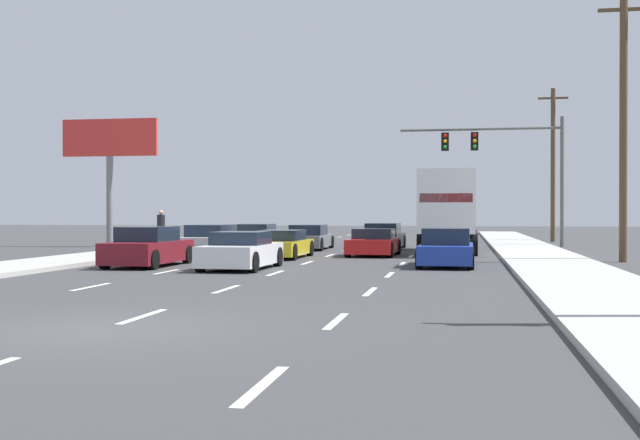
{
  "coord_description": "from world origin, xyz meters",
  "views": [
    {
      "loc": [
        5.45,
        -11.57,
        1.81
      ],
      "look_at": [
        0.13,
        18.4,
        1.52
      ],
      "focal_mm": 44.89,
      "sensor_mm": 36.0,
      "label": 1
    }
  ],
  "objects": [
    {
      "name": "ground_plane",
      "position": [
        0.0,
        25.0,
        0.0
      ],
      "size": [
        140.0,
        140.0,
        0.0
      ],
      "primitive_type": "plane",
      "color": "#3D3D3F"
    },
    {
      "name": "sidewalk_right",
      "position": [
        8.5,
        20.0,
        0.07
      ],
      "size": [
        3.11,
        80.0,
        0.14
      ],
      "primitive_type": "cube",
      "color": "#B2AFA8",
      "rests_on": "ground_plane"
    },
    {
      "name": "sidewalk_left",
      "position": [
        -8.5,
        20.0,
        0.07
      ],
      "size": [
        3.11,
        80.0,
        0.14
      ],
      "primitive_type": "cube",
      "color": "#B2AFA8",
      "rests_on": "ground_plane"
    },
    {
      "name": "lane_markings",
      "position": [
        -0.0,
        21.52,
        0.0
      ],
      "size": [
        6.94,
        62.0,
        0.01
      ],
      "color": "silver",
      "rests_on": "ground_plane"
    },
    {
      "name": "car_tan",
      "position": [
        -4.95,
        28.35,
        0.57
      ],
      "size": [
        1.9,
        4.53,
        1.21
      ],
      "color": "tan",
      "rests_on": "ground_plane"
    },
    {
      "name": "car_silver",
      "position": [
        -5.15,
        21.55,
        0.6
      ],
      "size": [
        1.93,
        4.7,
        1.28
      ],
      "color": "#B7BABF",
      "rests_on": "ground_plane"
    },
    {
      "name": "car_maroon",
      "position": [
        -4.92,
        13.83,
        0.61
      ],
      "size": [
        1.84,
        4.29,
        1.33
      ],
      "color": "maroon",
      "rests_on": "ground_plane"
    },
    {
      "name": "car_gray",
      "position": [
        -1.87,
        26.71,
        0.56
      ],
      "size": [
        1.88,
        4.49,
        1.21
      ],
      "color": "slate",
      "rests_on": "ground_plane"
    },
    {
      "name": "car_yellow",
      "position": [
        -1.58,
        19.38,
        0.53
      ],
      "size": [
        1.89,
        4.33,
        1.11
      ],
      "color": "yellow",
      "rests_on": "ground_plane"
    },
    {
      "name": "car_white",
      "position": [
        -1.48,
        13.05,
        0.55
      ],
      "size": [
        1.94,
        4.11,
        1.19
      ],
      "color": "white",
      "rests_on": "ground_plane"
    },
    {
      "name": "car_black",
      "position": [
        1.69,
        27.53,
        0.6
      ],
      "size": [
        1.91,
        4.61,
        1.29
      ],
      "color": "black",
      "rests_on": "ground_plane"
    },
    {
      "name": "car_red",
      "position": [
        1.85,
        21.59,
        0.52
      ],
      "size": [
        2.02,
        4.08,
        1.13
      ],
      "color": "red",
      "rests_on": "ground_plane"
    },
    {
      "name": "box_truck",
      "position": [
        4.88,
        24.32,
        2.05
      ],
      "size": [
        2.57,
        8.56,
        3.55
      ],
      "color": "white",
      "rests_on": "ground_plane"
    },
    {
      "name": "car_blue",
      "position": [
        4.95,
        15.39,
        0.59
      ],
      "size": [
        1.88,
        4.05,
        1.29
      ],
      "color": "#1E389E",
      "rests_on": "ground_plane"
    },
    {
      "name": "traffic_signal_mast",
      "position": [
        7.13,
        31.95,
        5.07
      ],
      "size": [
        8.58,
        0.69,
        6.85
      ],
      "color": "#595B56",
      "rests_on": "ground_plane"
    },
    {
      "name": "utility_pole_mid",
      "position": [
        11.22,
        18.86,
        5.02
      ],
      "size": [
        1.8,
        0.28,
        9.75
      ],
      "color": "brown",
      "rests_on": "ground_plane"
    },
    {
      "name": "utility_pole_far",
      "position": [
        10.99,
        39.34,
        4.86
      ],
      "size": [
        1.8,
        0.28,
        9.44
      ],
      "color": "brown",
      "rests_on": "ground_plane"
    },
    {
      "name": "roadside_billboard",
      "position": [
        -12.86,
        28.05,
        4.99
      ],
      "size": [
        5.26,
        0.36,
        6.75
      ],
      "color": "slate",
      "rests_on": "ground_plane"
    },
    {
      "name": "pedestrian_near_corner",
      "position": [
        -8.73,
        24.74,
        1.03
      ],
      "size": [
        0.38,
        0.38,
        1.78
      ],
      "color": "#3F3F42",
      "rests_on": "sidewalk_left"
    }
  ]
}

